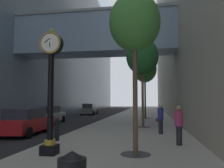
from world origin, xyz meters
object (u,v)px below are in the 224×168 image
(car_grey_near, at_px, (89,109))
(car_red_trailing, at_px, (26,121))
(pedestrian_walking, at_px, (160,118))
(bollard_third, at_px, (57,129))
(street_tree_near, at_px, (135,24))
(street_tree_mid_far, at_px, (145,69))
(street_tree_mid_near, at_px, (142,57))
(pedestrian_by_clock, at_px, (179,124))
(street_clock, at_px, (51,84))
(car_silver_mid, at_px, (47,115))

(car_grey_near, height_order, car_red_trailing, car_grey_near)
(pedestrian_walking, xyz_separation_m, car_red_trailing, (-8.20, -0.45, -0.29))
(bollard_third, bearing_deg, street_tree_near, -29.86)
(street_tree_mid_far, bearing_deg, street_tree_mid_near, -90.00)
(pedestrian_by_clock, distance_m, car_red_trailing, 9.31)
(street_tree_near, xyz_separation_m, street_tree_mid_near, (-0.00, 8.82, 0.39))
(bollard_third, xyz_separation_m, car_red_trailing, (-3.14, 2.69, 0.08))
(bollard_third, relative_size, car_grey_near, 0.25)
(bollard_third, relative_size, car_red_trailing, 0.23)
(street_tree_mid_near, xyz_separation_m, pedestrian_by_clock, (1.78, -6.71, -4.30))
(street_clock, distance_m, car_red_trailing, 7.04)
(street_tree_mid_far, distance_m, pedestrian_walking, 13.09)
(street_tree_mid_near, relative_size, car_red_trailing, 1.42)
(street_tree_mid_near, distance_m, car_grey_near, 18.99)
(street_tree_mid_far, bearing_deg, pedestrian_by_clock, -83.45)
(street_tree_mid_far, relative_size, car_grey_near, 1.59)
(street_tree_mid_far, relative_size, pedestrian_by_clock, 4.01)
(pedestrian_by_clock, bearing_deg, car_silver_mid, 138.63)
(car_grey_near, bearing_deg, car_red_trailing, -86.28)
(car_red_trailing, bearing_deg, street_tree_near, -34.98)
(street_tree_mid_far, bearing_deg, bollard_third, -104.34)
(street_tree_near, relative_size, pedestrian_walking, 3.38)
(bollard_third, distance_m, car_red_trailing, 4.14)
(street_tree_near, distance_m, street_tree_mid_far, 17.65)
(street_tree_mid_near, height_order, car_silver_mid, street_tree_mid_near)
(bollard_third, height_order, car_red_trailing, car_red_trailing)
(street_clock, relative_size, bollard_third, 4.24)
(car_grey_near, bearing_deg, street_tree_mid_far, -42.12)
(car_grey_near, xyz_separation_m, car_red_trailing, (1.32, -20.28, 0.00))
(street_tree_mid_far, bearing_deg, car_red_trailing, -119.13)
(street_tree_near, height_order, street_tree_mid_near, street_tree_mid_near)
(street_tree_near, xyz_separation_m, pedestrian_by_clock, (1.78, 2.11, -3.91))
(car_grey_near, height_order, car_silver_mid, car_grey_near)
(car_grey_near, bearing_deg, pedestrian_by_clock, -66.25)
(street_tree_mid_far, bearing_deg, car_silver_mid, -143.58)
(street_tree_near, relative_size, street_tree_mid_far, 0.86)
(pedestrian_by_clock, bearing_deg, bollard_third, 178.49)
(street_clock, distance_m, car_silver_mid, 13.19)
(street_clock, relative_size, car_red_trailing, 0.99)
(street_clock, height_order, bollard_third, street_clock)
(street_tree_mid_far, distance_m, car_grey_near, 12.29)
(street_clock, bearing_deg, car_silver_mid, 115.22)
(pedestrian_by_clock, distance_m, car_silver_mid, 13.88)
(car_red_trailing, bearing_deg, pedestrian_by_clock, -17.79)
(street_tree_mid_far, distance_m, car_red_trailing, 15.30)
(pedestrian_walking, relative_size, pedestrian_by_clock, 1.02)
(car_silver_mid, distance_m, car_red_trailing, 6.52)
(pedestrian_walking, bearing_deg, car_red_trailing, -176.84)
(pedestrian_walking, bearing_deg, car_grey_near, 115.64)
(street_tree_mid_near, bearing_deg, car_silver_mid, 164.11)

